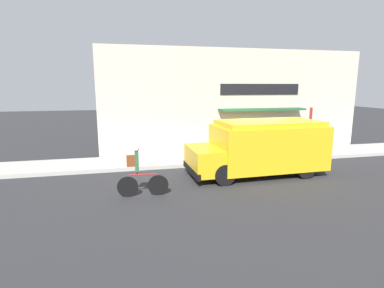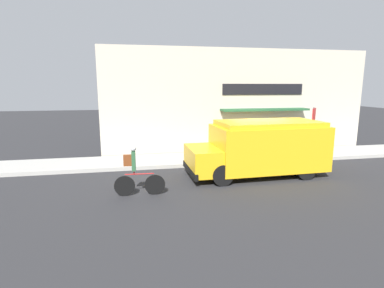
{
  "view_description": "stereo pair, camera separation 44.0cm",
  "coord_description": "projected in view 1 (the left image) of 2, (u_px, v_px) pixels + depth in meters",
  "views": [
    {
      "loc": [
        -5.95,
        -12.52,
        3.55
      ],
      "look_at": [
        -3.1,
        -0.2,
        1.1
      ],
      "focal_mm": 28.0,
      "sensor_mm": 36.0,
      "label": 1
    },
    {
      "loc": [
        -5.52,
        -12.61,
        3.55
      ],
      "look_at": [
        -3.1,
        -0.2,
        1.1
      ],
      "focal_mm": 28.0,
      "sensor_mm": 36.0,
      "label": 2
    }
  ],
  "objects": [
    {
      "name": "stop_sign_post",
      "position": [
        310.0,
        123.0,
        14.76
      ],
      "size": [
        0.45,
        0.45,
        2.4
      ],
      "color": "slate",
      "rests_on": "sidewalk"
    },
    {
      "name": "school_bus",
      "position": [
        261.0,
        147.0,
        12.1
      ],
      "size": [
        5.51,
        2.78,
        2.19
      ],
      "rotation": [
        0.0,
        0.0,
        0.03
      ],
      "color": "yellow",
      "rests_on": "ground_plane"
    },
    {
      "name": "sidewalk",
      "position": [
        246.0,
        156.0,
        15.03
      ],
      "size": [
        28.0,
        2.25,
        0.16
      ],
      "color": "#ADAAA3",
      "rests_on": "ground_plane"
    },
    {
      "name": "cyclist",
      "position": [
        139.0,
        172.0,
        9.67
      ],
      "size": [
        1.67,
        0.21,
        1.7
      ],
      "rotation": [
        0.0,
        0.0,
        -0.06
      ],
      "color": "black",
      "rests_on": "ground_plane"
    },
    {
      "name": "storefront",
      "position": [
        239.0,
        102.0,
        15.79
      ],
      "size": [
        14.33,
        0.94,
        5.47
      ],
      "color": "beige",
      "rests_on": "ground_plane"
    },
    {
      "name": "trash_bin",
      "position": [
        260.0,
        145.0,
        15.55
      ],
      "size": [
        0.65,
        0.65,
        0.79
      ],
      "color": "slate",
      "rests_on": "sidewalk"
    },
    {
      "name": "ground_plane",
      "position": [
        256.0,
        163.0,
        13.97
      ],
      "size": [
        70.0,
        70.0,
        0.0
      ],
      "primitive_type": "plane",
      "color": "#2B2B2D"
    }
  ]
}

